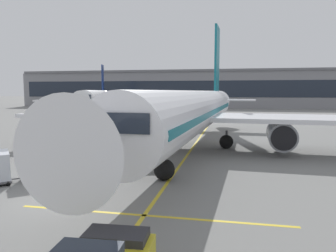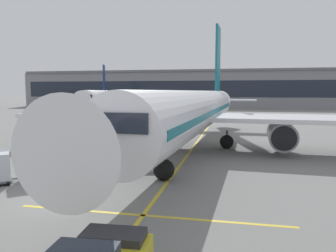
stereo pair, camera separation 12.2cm
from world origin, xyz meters
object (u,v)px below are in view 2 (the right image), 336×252
Objects in this scene: parked_airplane at (196,112)px; safety_cone_engine_keepout at (140,148)px; ground_crew_by_carts at (118,152)px; belt_loader at (127,155)px; safety_cone_wingtip at (138,143)px; baggage_cart_second at (41,162)px; safety_cone_nose_mark at (113,149)px; baggage_cart_lead at (78,158)px; distant_airplane at (97,98)px; ground_crew_by_loader at (118,158)px.

safety_cone_engine_keepout is at bearing -148.43° from parked_airplane.
safety_cone_engine_keepout is (0.17, 4.95, -0.63)m from ground_crew_by_carts.
belt_loader is 6.76× the size of safety_cone_wingtip.
safety_cone_nose_mark is at bearing 82.33° from baggage_cart_second.
ground_crew_by_carts is at bearing -91.96° from safety_cone_engine_keepout.
parked_airplane is 8.09m from safety_cone_nose_mark.
safety_cone_wingtip is at bearing 85.61° from baggage_cart_lead.
safety_cone_engine_keepout is 2.32m from safety_cone_nose_mark.
belt_loader is 2.88× the size of ground_crew_by_carts.
baggage_cart_lead is 59.36m from distant_airplane.
baggage_cart_second is 8.88m from safety_cone_nose_mark.
parked_airplane is 10.90m from ground_crew_by_loader.
safety_cone_wingtip is 1.08× the size of safety_cone_nose_mark.
belt_loader is 3.44m from baggage_cart_lead.
ground_crew_by_carts is (-4.65, -7.71, -2.42)m from parked_airplane.
belt_loader is at bearing 93.40° from ground_crew_by_loader.
distant_airplane reaches higher than ground_crew_by_carts.
safety_cone_nose_mark is at bearing -64.64° from distant_airplane.
baggage_cart_second is 3.50× the size of safety_cone_wingtip.
safety_cone_engine_keepout is 2.97m from safety_cone_wingtip.
ground_crew_by_carts is at bearing 161.86° from belt_loader.
parked_airplane is 56.56× the size of safety_cone_engine_keepout.
belt_loader reaches higher than baggage_cart_lead.
safety_cone_engine_keepout is 53.22m from distant_airplane.
baggage_cart_lead is at bearing 42.81° from baggage_cart_second.
distant_airplane is (-25.34, 52.19, 2.72)m from belt_loader.
distant_airplane is at bearing 115.36° from safety_cone_nose_mark.
safety_cone_engine_keepout is (-0.57, 5.20, -0.44)m from belt_loader.
ground_crew_by_loader is 2.53× the size of safety_cone_nose_mark.
ground_crew_by_loader is at bearing -66.18° from safety_cone_nose_mark.
parked_airplane reaches higher than safety_cone_nose_mark.
baggage_cart_lead and baggage_cart_second have the same top height.
safety_cone_wingtip is 0.02× the size of distant_airplane.
ground_crew_by_carts is at bearing -121.10° from parked_airplane.
safety_cone_engine_keepout is at bearing -70.43° from safety_cone_wingtip.
safety_cone_engine_keepout is at bearing -62.20° from distant_airplane.
belt_loader reaches higher than ground_crew_by_carts.
belt_loader is at bearing -64.10° from distant_airplane.
parked_airplane is 16.50× the size of baggage_cart_lead.
distant_airplane is (-24.77, 47.00, 3.16)m from safety_cone_engine_keepout.
baggage_cart_lead is 0.07× the size of distant_airplane.
baggage_cart_second is at bearing -135.05° from belt_loader.
ground_crew_by_loader is at bearing -86.60° from belt_loader.
safety_cone_engine_keepout is (1.80, 7.68, -0.63)m from baggage_cart_lead.
ground_crew_by_loader is at bearing -80.42° from safety_cone_wingtip.
safety_cone_nose_mark is (-1.29, -3.25, -0.03)m from safety_cone_wingtip.
parked_airplane is at bearing 58.96° from baggage_cart_lead.
safety_cone_engine_keepout is at bearing 88.04° from ground_crew_by_carts.
baggage_cart_lead is (-6.28, -10.44, -2.42)m from parked_airplane.
baggage_cart_second is 3.43× the size of safety_cone_engine_keepout.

